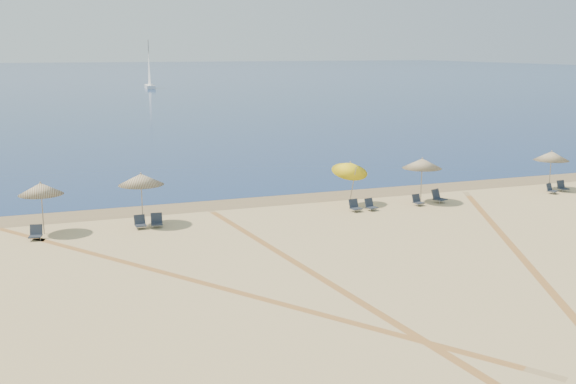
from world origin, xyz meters
name	(u,v)px	position (x,y,z in m)	size (l,w,h in m)	color
ocean	(77,75)	(0.00, 225.00, 0.01)	(500.00, 500.00, 0.00)	#0C2151
wet_sand	(264,200)	(0.00, 24.00, 0.00)	(500.00, 500.00, 0.00)	olive
umbrella_1	(41,189)	(-12.00, 20.71, 2.17)	(2.05, 2.05, 2.51)	gray
umbrella_2	(141,179)	(-7.37, 20.79, 2.30)	(2.22, 2.22, 2.65)	gray
umbrella_3	(350,167)	(4.11, 21.26, 2.15)	(2.00, 2.07, 2.75)	gray
umbrella_4	(422,163)	(8.23, 20.56, 2.24)	(2.22, 2.22, 2.58)	gray
umbrella_5	(552,156)	(17.52, 20.93, 2.12)	(2.10, 2.10, 2.46)	gray
chair_2	(36,233)	(-12.35, 19.83, 0.29)	(0.66, 0.73, 0.66)	black
chair_3	(140,223)	(-7.58, 20.21, 0.28)	(0.55, 0.64, 0.64)	black
chair_4	(157,221)	(-6.78, 20.20, 0.29)	(0.63, 0.71, 0.67)	black
chair_5	(355,206)	(3.77, 19.87, 0.28)	(0.60, 0.68, 0.64)	black
chair_6	(370,205)	(4.68, 19.82, 0.28)	(0.65, 0.72, 0.63)	black
chair_7	(418,201)	(7.67, 19.97, 0.27)	(0.58, 0.65, 0.61)	black
chair_8	(438,197)	(9.15, 20.22, 0.33)	(0.84, 0.90, 0.74)	black
chair_9	(551,189)	(16.88, 20.01, 0.27)	(0.68, 0.73, 0.61)	black
chair_10	(562,186)	(18.01, 20.35, 0.28)	(0.54, 0.63, 0.64)	black
sailboat_1	(149,74)	(10.65, 137.98, 3.12)	(2.18, 7.02, 10.32)	white
tire_tracks	(351,277)	(-0.99, 10.12, 0.00)	(52.17, 42.74, 0.00)	tan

